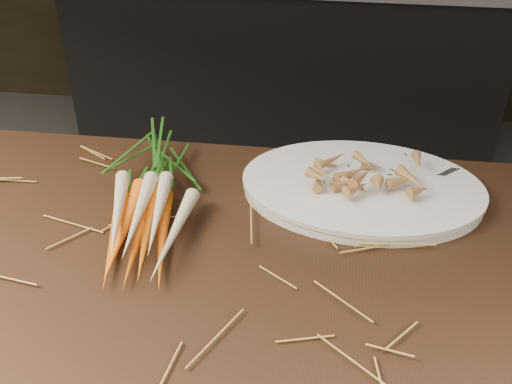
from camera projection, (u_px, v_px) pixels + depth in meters
The scene contains 6 objects.
back_counter at pixel (286, 59), 2.86m from camera, with size 1.82×0.62×0.84m.
straw_bedding at pixel (25, 235), 1.09m from camera, with size 1.40×0.60×0.02m, color olive, non-canonical shape.
root_veg_bunch at pixel (150, 184), 1.16m from camera, with size 0.19×0.46×0.09m.
serving_platter at pixel (362, 191), 1.20m from camera, with size 0.44×0.30×0.02m, color white, non-canonical shape.
roasted_veg_heap at pixel (364, 175), 1.18m from camera, with size 0.22×0.16×0.05m, color #A1713F, non-canonical shape.
serving_fork at pixel (451, 199), 1.15m from camera, with size 0.01×0.17×0.00m, color silver.
Camera 1 is at (0.50, -0.49, 1.61)m, focal length 45.00 mm.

